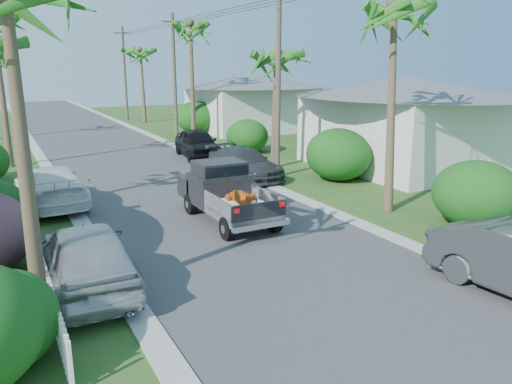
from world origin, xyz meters
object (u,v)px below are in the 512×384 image
parked_car_rm (245,164)px  palm_r_d (141,50)px  palm_r_b (275,54)px  utility_pole_b (278,82)px  house_right_near (406,126)px  parked_car_lf (51,186)px  palm_r_a (398,5)px  house_right_far (251,105)px  pickup_truck (223,191)px  utility_pole_c (175,76)px  utility_pole_d (125,73)px  parked_car_rf (197,143)px  palm_r_c (190,24)px  parked_car_ln (87,256)px

parked_car_rm → palm_r_d: bearing=78.7°
palm_r_b → utility_pole_b: utility_pole_b is taller
palm_r_b → house_right_near: (6.40, -3.00, -3.73)m
utility_pole_b → house_right_near: bearing=-7.7°
parked_car_lf → palm_r_a: 14.60m
house_right_far → pickup_truck: bearing=-119.8°
palm_r_b → utility_pole_b: 2.61m
utility_pole_b → parked_car_rm: bearing=163.8°
house_right_near → pickup_truck: bearing=-162.2°
palm_r_a → utility_pole_c: 22.19m
palm_r_b → utility_pole_b: bearing=-116.6°
parked_car_lf → utility_pole_d: 32.41m
palm_r_d → utility_pole_b: utility_pole_b is taller
parked_car_rm → parked_car_rf: size_ratio=1.00×
parked_car_lf → house_right_near: bearing=174.5°
parked_car_rf → parked_car_lf: (-8.99, -7.25, -0.06)m
palm_r_c → house_right_far: palm_r_c is taller
parked_car_rf → palm_r_a: size_ratio=0.57×
palm_r_d → parked_car_rm: bearing=-95.3°
parked_car_ln → palm_r_d: palm_r_d is taller
house_right_near → utility_pole_c: size_ratio=1.00×
utility_pole_c → pickup_truck: bearing=-104.6°
palm_r_d → utility_pole_c: bearing=-94.3°
utility_pole_c → parked_car_rm: bearing=-96.2°
pickup_truck → palm_r_d: palm_r_d is taller
parked_car_rm → parked_car_ln: (-9.02, -9.28, 0.13)m
parked_car_lf → palm_r_d: palm_r_d is taller
parked_car_ln → house_right_far: house_right_far is taller
utility_pole_b → house_right_far: bearing=66.5°
parked_car_rf → pickup_truck: bearing=-100.6°
utility_pole_b → utility_pole_c: (0.00, 15.00, 0.00)m
parked_car_rf → utility_pole_c: (1.53, 8.16, 3.76)m
parked_car_lf → utility_pole_b: utility_pole_b is taller
house_right_far → parked_car_rf: bearing=-131.3°
parked_car_ln → parked_car_lf: (0.08, 8.41, -0.06)m
parked_car_ln → parked_car_lf: size_ratio=0.92×
parked_car_rm → house_right_near: (8.98, -1.46, 1.50)m
parked_car_rm → parked_car_lf: size_ratio=0.91×
palm_r_b → pickup_truck: bearing=-131.4°
house_right_near → utility_pole_b: bearing=172.3°
parked_car_rm → utility_pole_c: 15.13m
palm_r_d → house_right_near: 29.10m
pickup_truck → house_right_near: bearing=17.8°
pickup_truck → palm_r_a: size_ratio=0.59×
parked_car_rf → parked_car_lf: bearing=-134.5°
pickup_truck → house_right_near: (12.61, 4.05, 1.21)m
parked_car_lf → palm_r_a: palm_r_a is taller
parked_car_rm → house_right_far: 18.87m
palm_r_a → pickup_truck: bearing=161.7°
parked_car_ln → house_right_far: bearing=-123.5°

